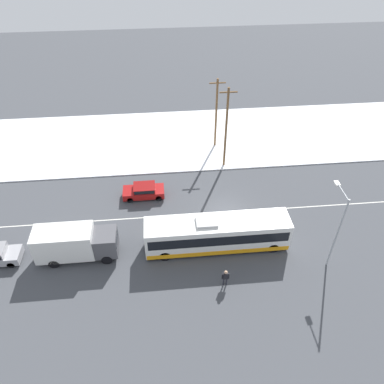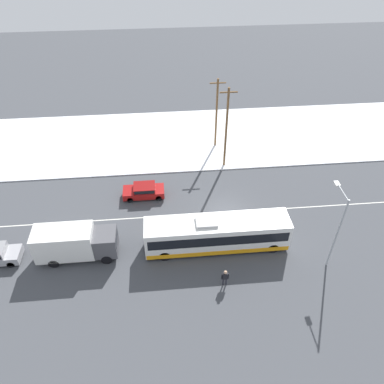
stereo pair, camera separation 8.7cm
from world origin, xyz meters
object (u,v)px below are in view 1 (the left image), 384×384
object	(u,v)px
box_truck	(74,243)
streetlamp	(338,221)
utility_pole_roadside	(226,128)
utility_pole_snowlot	(216,113)
city_bus	(217,234)
pedestrian_at_stop	(226,276)
sedan_car	(144,191)

from	to	relation	value
box_truck	streetlamp	size ratio (longest dim) A/B	0.93
utility_pole_roadside	utility_pole_snowlot	world-z (taller)	utility_pole_roadside
city_bus	pedestrian_at_stop	size ratio (longest dim) A/B	7.28
utility_pole_roadside	utility_pole_snowlot	bearing A→B (deg)	95.81
sedan_car	utility_pole_snowlot	size ratio (longest dim) A/B	0.49
box_truck	utility_pole_snowlot	world-z (taller)	utility_pole_snowlot
city_bus	pedestrian_at_stop	world-z (taller)	city_bus
sedan_car	pedestrian_at_stop	distance (m)	13.25
city_bus	streetlamp	bearing A→B (deg)	-15.39
utility_pole_roadside	streetlamp	bearing A→B (deg)	-66.30
streetlamp	utility_pole_snowlot	xyz separation A→B (m)	(-6.78, 18.66, -0.13)
city_bus	sedan_car	xyz separation A→B (m)	(-6.35, 7.42, -0.80)
streetlamp	utility_pole_snowlot	distance (m)	19.85
sedan_car	pedestrian_at_stop	xyz separation A→B (m)	(6.44, -11.58, 0.28)
sedan_car	utility_pole_roadside	xyz separation A→B (m)	(8.97, 4.59, 4.12)
pedestrian_at_stop	utility_pole_roadside	distance (m)	16.81
sedan_car	utility_pole_roadside	size ratio (longest dim) A/B	0.44
streetlamp	utility_pole_snowlot	world-z (taller)	utility_pole_snowlot
sedan_car	streetlamp	distance (m)	18.64
city_bus	pedestrian_at_stop	xyz separation A→B (m)	(0.09, -4.16, -0.52)
city_bus	sedan_car	distance (m)	9.80
sedan_car	streetlamp	size ratio (longest dim) A/B	0.57
utility_pole_roadside	sedan_car	bearing A→B (deg)	-152.92
pedestrian_at_stop	utility_pole_snowlot	bearing A→B (deg)	84.09
city_bus	streetlamp	distance (m)	9.79
streetlamp	utility_pole_roadside	world-z (taller)	utility_pole_roadside
box_truck	utility_pole_snowlot	xyz separation A→B (m)	(14.24, 16.22, 2.75)
pedestrian_at_stop	utility_pole_snowlot	distance (m)	20.74
box_truck	streetlamp	bearing A→B (deg)	-6.62
box_truck	utility_pole_snowlot	distance (m)	21.76
streetlamp	utility_pole_snowlot	bearing A→B (deg)	109.97
box_truck	streetlamp	world-z (taller)	streetlamp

